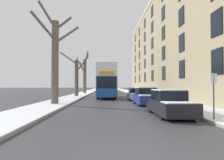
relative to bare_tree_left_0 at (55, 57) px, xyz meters
name	(u,v)px	position (x,y,z in m)	size (l,w,h in m)	color
ground_plane	(136,155)	(5.13, -12.40, -4.13)	(320.00, 320.00, 0.00)	#38383D
sidewalk_left	(90,91)	(-0.26, 40.60, -4.05)	(3.02, 130.00, 0.16)	gray
sidewalk_right	(127,91)	(10.53, 40.60, -4.05)	(3.02, 130.00, 0.16)	gray
terrace_facade_right	(179,45)	(16.53, 15.17, 4.20)	(9.10, 50.49, 16.65)	tan
bare_tree_left_0	(55,57)	(0.00, 0.00, 0.00)	(3.39, 3.97, 9.07)	brown
bare_tree_left_1	(76,76)	(-0.03, 12.64, -1.00)	(4.39, 2.24, 6.66)	brown
bare_tree_left_2	(85,74)	(-0.07, 24.42, -0.08)	(2.58, 3.27, 8.64)	brown
double_decker_bus	(107,80)	(4.47, 10.69, -1.64)	(2.53, 10.12, 4.42)	#194C99
parked_car_0	(169,104)	(7.95, -6.08, -3.45)	(1.70, 4.48, 1.47)	black
parked_car_1	(146,97)	(7.95, 0.39, -3.41)	(1.83, 4.23, 1.58)	navy
parked_car_2	(136,94)	(7.95, 6.22, -3.46)	(1.73, 4.13, 1.46)	silver
oncoming_van	(104,87)	(4.04, 28.94, -2.79)	(1.99, 5.66, 2.49)	white
pedestrian_left_sidewalk	(56,92)	(-0.67, 3.10, -3.11)	(0.41, 0.41, 1.86)	#4C4742
street_sign_post	(214,94)	(9.31, -8.30, -2.81)	(0.32, 0.07, 2.28)	#4C4F54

